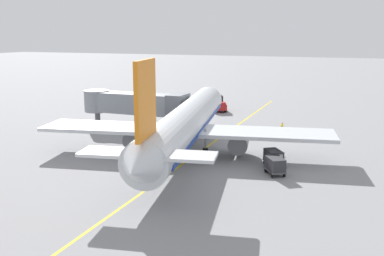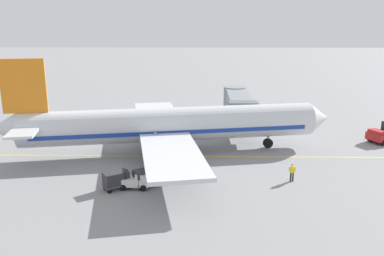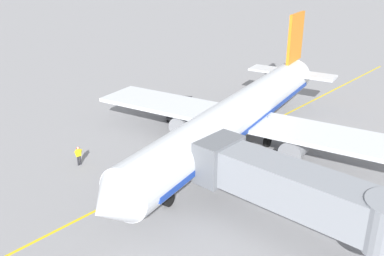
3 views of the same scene
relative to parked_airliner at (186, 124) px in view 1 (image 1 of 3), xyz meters
name	(u,v)px [view 1 (image 1 of 3)]	position (x,y,z in m)	size (l,w,h in m)	color
ground_plane	(196,155)	(1.17, -0.13, -3.19)	(400.00, 400.00, 0.00)	gray
gate_lead_in_line	(196,154)	(1.17, -0.13, -3.18)	(0.24, 80.00, 0.01)	gold
parked_airliner	(186,124)	(0.00, 0.00, 0.00)	(30.44, 37.17, 10.63)	silver
jet_bridge	(134,103)	(-10.71, 8.53, 0.27)	(14.51, 3.50, 4.98)	gray
pushback_tractor	(218,104)	(-4.91, 26.09, -2.09)	(3.93, 4.92, 2.40)	#B21E1E
baggage_tug_lead	(276,162)	(9.93, -2.25, -2.47)	(1.36, 2.54, 1.62)	silver
baggage_cart_front	(273,157)	(9.47, -1.37, -2.24)	(2.30, 2.79, 1.58)	#4C4C51
baggage_cart_second_in_train	(275,164)	(10.10, -3.90, -2.24)	(2.30, 2.79, 1.58)	#4C4C51
ground_crew_wing_walker	(282,128)	(7.98, 11.81, -2.23)	(0.26, 0.73, 1.69)	#232328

